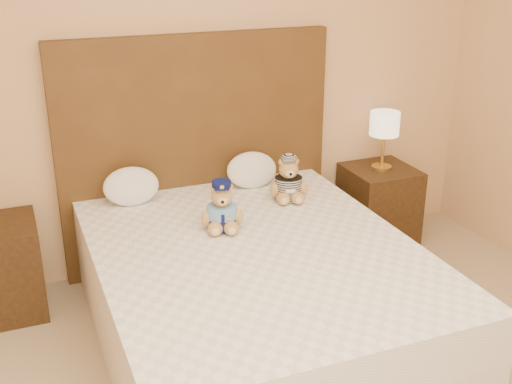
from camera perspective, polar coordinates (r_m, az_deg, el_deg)
room_walls at (r=2.29m, az=7.28°, el=15.93°), size 4.04×4.52×2.72m
bed at (r=3.43m, az=0.02°, el=-9.08°), size 1.60×2.00×0.55m
headboard at (r=4.11m, az=-5.26°, el=3.45°), size 1.75×0.08×1.50m
nightstand_left at (r=3.95m, az=-21.80°, el=-6.39°), size 0.45×0.45×0.55m
nightstand_right at (r=4.59m, az=10.82°, el=-1.16°), size 0.45×0.45×0.55m
lamp at (r=4.41m, az=11.35°, el=5.73°), size 0.20×0.20×0.40m
teddy_police at (r=3.45m, az=-3.05°, el=-1.21°), size 0.29×0.28×0.28m
teddy_prisoner at (r=3.85m, az=2.90°, el=1.19°), size 0.29×0.28×0.27m
pillow_left at (r=3.87m, az=-11.05°, el=0.65°), size 0.33×0.22×0.23m
pillow_right at (r=4.07m, az=-0.38°, el=2.12°), size 0.33×0.22×0.23m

